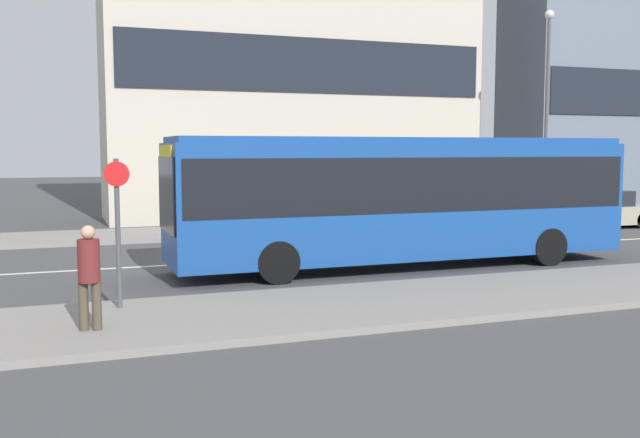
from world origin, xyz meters
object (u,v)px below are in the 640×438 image
at_px(bus_stop_sign, 118,221).
at_px(parked_car_0, 594,210).
at_px(pedestrian_near_stop, 89,271).
at_px(street_lamp, 547,96).
at_px(city_bus, 402,193).

bearing_deg(bus_stop_sign, parked_car_0, 25.24).
bearing_deg(parked_car_0, pedestrian_near_stop, -151.78).
bearing_deg(street_lamp, pedestrian_near_stop, -145.88).
height_order(city_bus, parked_car_0, city_bus).
relative_size(parked_car_0, pedestrian_near_stop, 2.77).
height_order(pedestrian_near_stop, street_lamp, street_lamp).
xyz_separation_m(parked_car_0, street_lamp, (-0.60, 2.21, 4.40)).
distance_m(bus_stop_sign, street_lamp, 20.70).
xyz_separation_m(pedestrian_near_stop, bus_stop_sign, (0.56, 1.47, 0.62)).
relative_size(pedestrian_near_stop, bus_stop_sign, 0.62).
height_order(city_bus, bus_stop_sign, city_bus).
bearing_deg(bus_stop_sign, street_lamp, 31.58).
relative_size(bus_stop_sign, street_lamp, 0.32).
bearing_deg(city_bus, pedestrian_near_stop, -151.56).
bearing_deg(bus_stop_sign, city_bus, 22.55).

